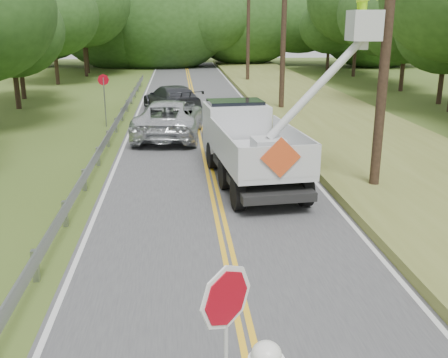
{
  "coord_description": "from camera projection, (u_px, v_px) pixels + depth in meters",
  "views": [
    {
      "loc": [
        -1.07,
        -5.97,
        5.2
      ],
      "look_at": [
        0.0,
        6.0,
        1.5
      ],
      "focal_mm": 41.38,
      "sensor_mm": 36.0,
      "label": 1
    }
  ],
  "objects": [
    {
      "name": "road",
      "position": [
        206.0,
        156.0,
        20.63
      ],
      "size": [
        7.2,
        96.0,
        0.03
      ],
      "color": "#434345",
      "rests_on": "ground"
    },
    {
      "name": "guardrail",
      "position": [
        106.0,
        140.0,
        20.99
      ],
      "size": [
        0.18,
        48.0,
        0.77
      ],
      "color": "gray",
      "rests_on": "ground"
    },
    {
      "name": "utility_poles",
      "position": [
        316.0,
        19.0,
        22.38
      ],
      "size": [
        1.6,
        43.3,
        10.0
      ],
      "color": "black",
      "rests_on": "ground"
    },
    {
      "name": "tall_grass_verge",
      "position": [
        379.0,
        149.0,
        21.19
      ],
      "size": [
        7.0,
        96.0,
        0.3
      ],
      "primitive_type": "cube",
      "color": "olive",
      "rests_on": "ground"
    },
    {
      "name": "treeline_left",
      "position": [
        37.0,
        13.0,
        34.81
      ],
      "size": [
        9.77,
        54.84,
        10.8
      ],
      "color": "#332319",
      "rests_on": "ground"
    },
    {
      "name": "treeline_horizon",
      "position": [
        194.0,
        18.0,
        59.31
      ],
      "size": [
        56.27,
        15.07,
        12.7
      ],
      "color": "#254719",
      "rests_on": "ground"
    },
    {
      "name": "bucket_truck",
      "position": [
        253.0,
        133.0,
        17.6
      ],
      "size": [
        4.86,
        6.98,
        6.66
      ],
      "color": "black",
      "rests_on": "road"
    },
    {
      "name": "suv_silver",
      "position": [
        169.0,
        118.0,
        23.79
      ],
      "size": [
        3.44,
        6.4,
        1.71
      ],
      "primitive_type": "imported",
      "rotation": [
        0.0,
        0.0,
        3.04
      ],
      "color": "silver",
      "rests_on": "road"
    },
    {
      "name": "suv_darkgrey",
      "position": [
        172.0,
        99.0,
        29.94
      ],
      "size": [
        3.9,
        6.01,
        1.62
      ],
      "primitive_type": "imported",
      "rotation": [
        0.0,
        0.0,
        3.46
      ],
      "color": "#35383E",
      "rests_on": "road"
    },
    {
      "name": "stop_sign_permanent",
      "position": [
        104.0,
        92.0,
        25.84
      ],
      "size": [
        0.55,
        0.17,
        2.65
      ],
      "color": "gray",
      "rests_on": "ground"
    }
  ]
}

